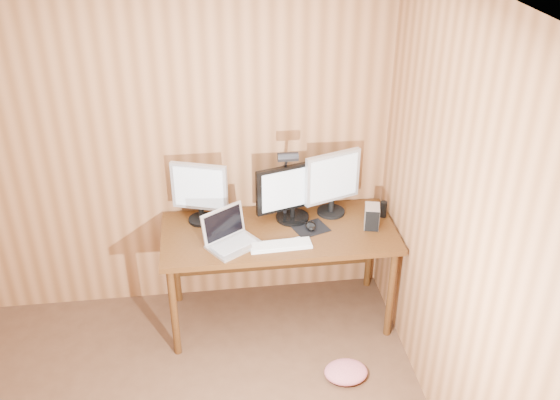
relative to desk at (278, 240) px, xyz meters
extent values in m
plane|color=silver|center=(-0.93, -1.70, 1.87)|extent=(4.00, 4.00, 0.00)
plane|color=#A1643A|center=(-0.93, 0.30, 0.62)|extent=(4.00, 0.00, 4.00)
plane|color=#A1643A|center=(0.82, -1.70, 0.62)|extent=(0.00, 4.00, 4.00)
cube|color=#47270E|center=(0.00, -0.07, 0.10)|extent=(1.60, 0.70, 0.04)
cube|color=#47270E|center=(0.00, 0.25, -0.17)|extent=(1.48, 0.02, 0.51)
cylinder|color=#47270E|center=(-0.74, -0.36, -0.27)|extent=(0.05, 0.05, 0.71)
cylinder|color=#47270E|center=(-0.74, 0.22, -0.27)|extent=(0.05, 0.05, 0.71)
cylinder|color=#47270E|center=(0.74, -0.36, -0.27)|extent=(0.05, 0.05, 0.71)
cylinder|color=#47270E|center=(0.74, 0.22, -0.27)|extent=(0.05, 0.05, 0.71)
cylinder|color=black|center=(0.11, 0.08, 0.13)|extent=(0.23, 0.23, 0.02)
cylinder|color=black|center=(0.11, 0.08, 0.18)|extent=(0.04, 0.04, 0.07)
cube|color=black|center=(0.11, 0.08, 0.38)|extent=(0.52, 0.19, 0.33)
cube|color=silver|center=(0.12, 0.06, 0.38)|extent=(0.45, 0.14, 0.29)
cylinder|color=black|center=(-0.52, 0.13, 0.13)|extent=(0.18, 0.18, 0.02)
cylinder|color=black|center=(-0.52, 0.13, 0.18)|extent=(0.04, 0.04, 0.08)
cube|color=silver|center=(-0.52, 0.13, 0.39)|extent=(0.38, 0.16, 0.34)
cube|color=silver|center=(-0.53, 0.11, 0.39)|extent=(0.33, 0.11, 0.29)
cylinder|color=black|center=(0.40, 0.12, 0.13)|extent=(0.20, 0.20, 0.02)
cylinder|color=black|center=(0.40, 0.12, 0.19)|extent=(0.04, 0.04, 0.09)
cube|color=silver|center=(0.40, 0.12, 0.41)|extent=(0.41, 0.18, 0.36)
cube|color=silver|center=(0.41, 0.10, 0.41)|extent=(0.35, 0.13, 0.31)
cube|color=silver|center=(-0.32, -0.22, 0.13)|extent=(0.40, 0.37, 0.02)
cube|color=silver|center=(-0.38, -0.13, 0.25)|extent=(0.30, 0.22, 0.22)
cube|color=black|center=(-0.38, -0.13, 0.25)|extent=(0.26, 0.19, 0.18)
cube|color=#B2B2B7|center=(-0.32, -0.22, 0.14)|extent=(0.31, 0.27, 0.00)
cube|color=white|center=(-0.01, -0.27, 0.13)|extent=(0.41, 0.14, 0.02)
cube|color=white|center=(-0.01, -0.27, 0.14)|extent=(0.38, 0.12, 0.00)
cube|color=black|center=(0.22, -0.07, 0.12)|extent=(0.27, 0.25, 0.00)
ellipsoid|color=black|center=(0.22, -0.07, 0.15)|extent=(0.12, 0.13, 0.04)
cube|color=silver|center=(0.64, -0.09, 0.20)|extent=(0.13, 0.16, 0.16)
cube|color=black|center=(0.62, -0.16, 0.20)|extent=(0.09, 0.03, 0.15)
cube|color=silver|center=(0.12, -0.23, 0.13)|extent=(0.07, 0.10, 0.01)
cube|color=black|center=(0.12, -0.23, 0.13)|extent=(0.05, 0.06, 0.00)
cylinder|color=black|center=(0.76, 0.02, 0.18)|extent=(0.05, 0.05, 0.12)
cube|color=black|center=(0.07, 0.13, 0.11)|extent=(0.05, 0.05, 0.05)
cylinder|color=black|center=(0.07, 0.13, 0.31)|extent=(0.03, 0.03, 0.38)
sphere|color=black|center=(0.07, 0.13, 0.50)|extent=(0.04, 0.04, 0.04)
cylinder|color=black|center=(0.07, 0.07, 0.57)|extent=(0.02, 0.13, 0.16)
cylinder|color=black|center=(0.07, 0.00, 0.65)|extent=(0.14, 0.06, 0.06)
camera|label=1|loc=(-0.45, -3.65, 2.41)|focal=40.00mm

